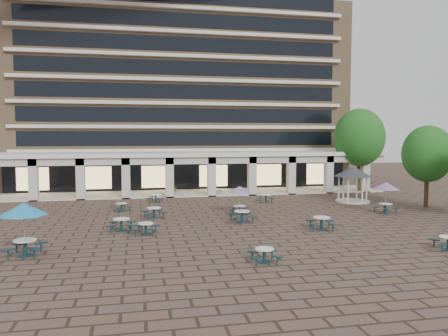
{
  "coord_description": "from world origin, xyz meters",
  "views": [
    {
      "loc": [
        -5.18,
        -30.86,
        6.09
      ],
      "look_at": [
        1.53,
        3.0,
        3.55
      ],
      "focal_mm": 35.0,
      "sensor_mm": 36.0,
      "label": 1
    }
  ],
  "objects_px": {
    "picnic_table_1": "(121,224)",
    "planter_left": "(175,191)",
    "gazebo": "(353,176)",
    "planter_right": "(215,190)",
    "picnic_table_2": "(264,254)"
  },
  "relations": [
    {
      "from": "picnic_table_1",
      "to": "picnic_table_2",
      "type": "xyz_separation_m",
      "value": [
        7.02,
        -8.5,
        -0.07
      ]
    },
    {
      "from": "picnic_table_1",
      "to": "planter_left",
      "type": "relative_size",
      "value": 1.25
    },
    {
      "from": "gazebo",
      "to": "planter_right",
      "type": "height_order",
      "value": "gazebo"
    },
    {
      "from": "planter_left",
      "to": "planter_right",
      "type": "height_order",
      "value": "planter_left"
    },
    {
      "from": "picnic_table_2",
      "to": "gazebo",
      "type": "relative_size",
      "value": 0.46
    },
    {
      "from": "planter_right",
      "to": "picnic_table_1",
      "type": "bearing_deg",
      "value": -119.78
    },
    {
      "from": "picnic_table_1",
      "to": "gazebo",
      "type": "height_order",
      "value": "gazebo"
    },
    {
      "from": "picnic_table_1",
      "to": "picnic_table_2",
      "type": "bearing_deg",
      "value": -47.97
    },
    {
      "from": "picnic_table_1",
      "to": "planter_right",
      "type": "xyz_separation_m",
      "value": [
        8.81,
        15.4,
        0.03
      ]
    },
    {
      "from": "picnic_table_1",
      "to": "gazebo",
      "type": "relative_size",
      "value": 0.54
    },
    {
      "from": "picnic_table_2",
      "to": "planter_left",
      "type": "bearing_deg",
      "value": 98.96
    },
    {
      "from": "picnic_table_1",
      "to": "picnic_table_2",
      "type": "relative_size",
      "value": 1.17
    },
    {
      "from": "picnic_table_1",
      "to": "planter_left",
      "type": "height_order",
      "value": "planter_left"
    },
    {
      "from": "picnic_table_2",
      "to": "planter_left",
      "type": "xyz_separation_m",
      "value": [
        -2.31,
        23.9,
        0.13
      ]
    },
    {
      "from": "planter_left",
      "to": "planter_right",
      "type": "relative_size",
      "value": 1.0
    }
  ]
}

